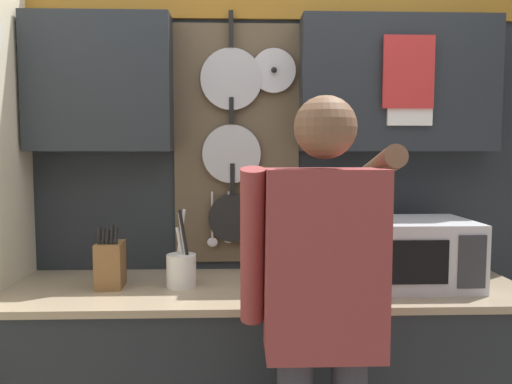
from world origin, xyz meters
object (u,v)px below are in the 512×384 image
at_px(microwave, 411,252).
at_px(person, 323,301).
at_px(knife_block, 110,264).
at_px(utensil_crock, 181,268).

distance_m(microwave, person, 0.72).
height_order(microwave, knife_block, microwave).
xyz_separation_m(microwave, person, (-0.48, -0.54, -0.05)).
height_order(utensil_crock, person, person).
distance_m(microwave, knife_block, 1.31).
bearing_deg(utensil_crock, knife_block, -179.76).
bearing_deg(microwave, knife_block, 179.97).
relative_size(knife_block, utensil_crock, 0.82).
bearing_deg(knife_block, utensil_crock, 0.24).
bearing_deg(utensil_crock, person, -45.88).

